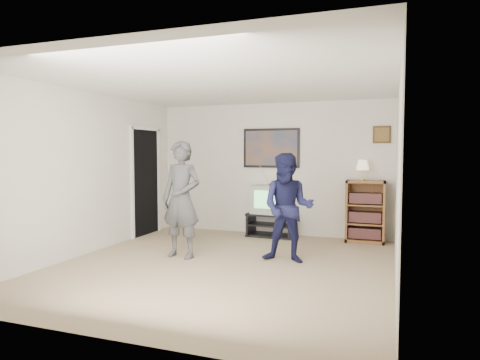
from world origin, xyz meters
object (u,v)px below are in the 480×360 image
Objects in this scene: bookshelf at (365,212)px; media_stand at (271,225)px; person_tall at (181,199)px; crt_television at (270,199)px; person_short at (288,208)px.

media_stand is at bearing -178.30° from bookshelf.
person_tall reaches higher than media_stand.
bookshelf is (1.71, 0.05, -0.16)m from crt_television.
person_tall is (-0.84, -1.98, 0.65)m from media_stand.
bookshelf is at bearing 44.98° from person_tall.
media_stand is at bearing 73.19° from person_tall.
media_stand is 1.72m from bookshelf.
crt_television is at bearing -178.32° from bookshelf.
person_short reaches higher than bookshelf.
crt_television is (-0.02, 0.00, 0.48)m from media_stand.
media_stand is 2.25m from person_tall.
person_tall is at bearing -171.10° from person_short.
crt_television is at bearing 73.74° from person_tall.
person_short reaches higher than media_stand.
media_stand is at bearing 111.95° from person_short.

